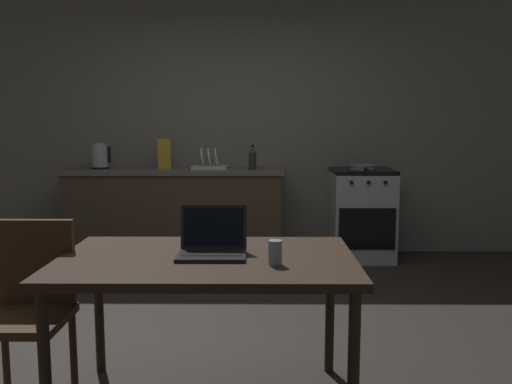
{
  "coord_description": "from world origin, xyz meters",
  "views": [
    {
      "loc": [
        0.24,
        -3.41,
        1.37
      ],
      "look_at": [
        0.21,
        0.64,
        0.85
      ],
      "focal_mm": 38.13,
      "sensor_mm": 36.0,
      "label": 1
    }
  ],
  "objects": [
    {
      "name": "ground_plane",
      "position": [
        0.0,
        0.0,
        0.0
      ],
      "size": [
        12.0,
        12.0,
        0.0
      ],
      "primitive_type": "plane",
      "color": "#2D2823"
    },
    {
      "name": "back_wall",
      "position": [
        0.3,
        2.33,
        1.34
      ],
      "size": [
        6.4,
        0.1,
        2.69
      ],
      "primitive_type": "cube",
      "color": "gray",
      "rests_on": "ground_plane"
    },
    {
      "name": "kitchen_counter",
      "position": [
        -0.61,
        1.98,
        0.46
      ],
      "size": [
        2.16,
        0.64,
        0.91
      ],
      "color": "#4C3D2D",
      "rests_on": "ground_plane"
    },
    {
      "name": "stove_oven",
      "position": [
        1.26,
        1.98,
        0.45
      ],
      "size": [
        0.6,
        0.62,
        0.91
      ],
      "color": "#B7BABF",
      "rests_on": "ground_plane"
    },
    {
      "name": "dining_table",
      "position": [
        -0.01,
        -0.92,
        0.68
      ],
      "size": [
        1.39,
        0.88,
        0.75
      ],
      "color": "#332319",
      "rests_on": "ground_plane"
    },
    {
      "name": "chair",
      "position": [
        -0.86,
        -0.93,
        0.52
      ],
      "size": [
        0.4,
        0.4,
        0.9
      ],
      "rotation": [
        0.0,
        0.0,
        0.27
      ],
      "color": "#4C331E",
      "rests_on": "ground_plane"
    },
    {
      "name": "laptop",
      "position": [
        0.01,
        -0.9,
        0.79
      ],
      "size": [
        0.32,
        0.26,
        0.23
      ],
      "rotation": [
        0.0,
        0.0,
        -0.17
      ],
      "color": "#232326",
      "rests_on": "dining_table"
    },
    {
      "name": "electric_kettle",
      "position": [
        -1.36,
        1.98,
        1.03
      ],
      "size": [
        0.19,
        0.17,
        0.26
      ],
      "color": "black",
      "rests_on": "kitchen_counter"
    },
    {
      "name": "bottle",
      "position": [
        0.16,
        1.93,
        1.02
      ],
      "size": [
        0.07,
        0.07,
        0.24
      ],
      "color": "#2D2D33",
      "rests_on": "kitchen_counter"
    },
    {
      "name": "frying_pan",
      "position": [
        1.25,
        1.96,
        0.93
      ],
      "size": [
        0.26,
        0.43,
        0.05
      ],
      "color": "gray",
      "rests_on": "stove_oven"
    },
    {
      "name": "drinking_glass",
      "position": [
        0.3,
        -1.07,
        0.8
      ],
      "size": [
        0.06,
        0.06,
        0.11
      ],
      "color": "#99B7C6",
      "rests_on": "dining_table"
    },
    {
      "name": "cereal_box",
      "position": [
        -0.72,
        2.0,
        1.06
      ],
      "size": [
        0.13,
        0.05,
        0.3
      ],
      "color": "gold",
      "rests_on": "kitchen_counter"
    },
    {
      "name": "dish_rack",
      "position": [
        -0.26,
        1.98,
        0.96
      ],
      "size": [
        0.34,
        0.26,
        0.21
      ],
      "color": "silver",
      "rests_on": "kitchen_counter"
    }
  ]
}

